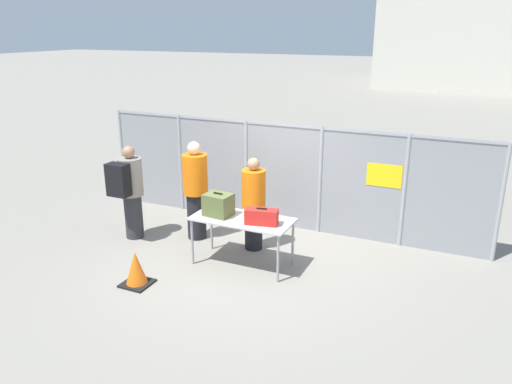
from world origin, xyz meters
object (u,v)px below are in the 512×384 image
at_px(traveler_hooded, 129,189).
at_px(security_worker_near, 254,203).
at_px(utility_trailer, 415,182).
at_px(traffic_cone, 136,270).
at_px(suitcase_olive, 218,205).
at_px(suitcase_red, 262,217).
at_px(security_worker_far, 196,189).
at_px(inspection_table, 242,222).

xyz_separation_m(traveler_hooded, security_worker_near, (2.19, 0.51, -0.10)).
xyz_separation_m(utility_trailer, traffic_cone, (-3.23, -5.67, -0.18)).
distance_m(traveler_hooded, traffic_cone, 1.92).
height_order(suitcase_olive, security_worker_near, security_worker_near).
xyz_separation_m(suitcase_red, traveler_hooded, (-2.66, 0.22, 0.02)).
relative_size(security_worker_far, traffic_cone, 3.40).
relative_size(inspection_table, traffic_cone, 3.05).
xyz_separation_m(suitcase_olive, utility_trailer, (2.49, 4.44, -0.55)).
xyz_separation_m(inspection_table, suitcase_red, (0.37, -0.09, 0.19)).
xyz_separation_m(security_worker_near, utility_trailer, (2.18, 3.78, -0.41)).
bearing_deg(traveler_hooded, suitcase_olive, -29.38).
distance_m(suitcase_red, security_worker_near, 0.87).
bearing_deg(suitcase_olive, utility_trailer, 60.75).
relative_size(suitcase_red, security_worker_far, 0.30).
bearing_deg(inspection_table, suitcase_red, -13.19).
relative_size(traveler_hooded, utility_trailer, 0.43).
relative_size(suitcase_olive, traffic_cone, 0.86).
height_order(suitcase_olive, traffic_cone, suitcase_olive).
xyz_separation_m(suitcase_olive, security_worker_far, (-0.82, 0.66, -0.05)).
distance_m(security_worker_near, utility_trailer, 4.38).
bearing_deg(suitcase_olive, traveler_hooded, 175.33).
height_order(traveler_hooded, security_worker_far, security_worker_far).
relative_size(security_worker_near, traffic_cone, 3.08).
bearing_deg(utility_trailer, suitcase_red, -110.76).
relative_size(suitcase_red, utility_trailer, 0.13).
bearing_deg(utility_trailer, security_worker_near, -119.95).
bearing_deg(inspection_table, traffic_cone, -132.46).
distance_m(traveler_hooded, security_worker_near, 2.25).
bearing_deg(suitcase_olive, suitcase_red, -4.56).
bearing_deg(utility_trailer, suitcase_olive, -119.25).
bearing_deg(security_worker_near, suitcase_olive, 72.30).
height_order(suitcase_red, security_worker_near, security_worker_near).
relative_size(security_worker_near, security_worker_far, 0.91).
distance_m(suitcase_olive, security_worker_near, 0.75).
bearing_deg(utility_trailer, inspection_table, -115.22).
height_order(suitcase_red, utility_trailer, suitcase_red).
bearing_deg(suitcase_red, traffic_cone, -142.51).
height_order(inspection_table, utility_trailer, inspection_table).
bearing_deg(suitcase_red, security_worker_far, 155.66).
height_order(suitcase_olive, utility_trailer, suitcase_olive).
bearing_deg(suitcase_olive, security_worker_far, 141.12).
xyz_separation_m(inspection_table, utility_trailer, (2.08, 4.42, -0.30)).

